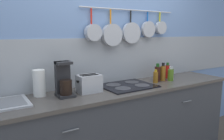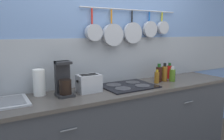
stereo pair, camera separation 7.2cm
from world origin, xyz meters
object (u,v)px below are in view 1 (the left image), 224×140
toaster (89,83)px  bottle_sesame_oil (163,73)px  coffee_maker (64,82)px  bottle_vinegar (171,74)px  bottle_cooking_wine (167,71)px  bottle_dish_soap (157,73)px  paper_towel_roll (39,83)px  bottle_hot_sauce (156,77)px

toaster → bottle_sesame_oil: (0.99, -0.01, 0.01)m
coffee_maker → bottle_sesame_oil: coffee_maker is taller
coffee_maker → bottle_vinegar: size_ratio=1.85×
coffee_maker → bottle_vinegar: (1.33, -0.07, -0.06)m
toaster → bottle_cooking_wine: bearing=3.3°
bottle_dish_soap → bottle_cooking_wine: 0.25m
paper_towel_roll → toaster: 0.47m
bottle_sesame_oil → bottle_cooking_wine: (0.16, 0.08, -0.01)m
coffee_maker → bottle_hot_sauce: bearing=-2.8°
bottle_cooking_wine → toaster: bearing=-176.7°
bottle_dish_soap → bottle_sesame_oil: 0.08m
bottle_hot_sauce → bottle_dish_soap: 0.09m
paper_towel_roll → coffee_maker: bearing=-31.3°
paper_towel_roll → toaster: (0.45, -0.12, -0.04)m
bottle_vinegar → bottle_cooking_wine: bottle_cooking_wine is taller
paper_towel_roll → bottle_hot_sauce: (1.29, -0.17, -0.05)m
bottle_dish_soap → paper_towel_roll: bearing=175.0°
coffee_maker → toaster: bearing=-0.5°
paper_towel_roll → bottle_dish_soap: 1.37m
coffee_maker → toaster: coffee_maker is taller
paper_towel_roll → toaster: bearing=-15.1°
toaster → bottle_hot_sauce: bearing=-3.5°
bottle_hot_sauce → bottle_sesame_oil: size_ratio=0.72×
bottle_cooking_wine → bottle_hot_sauce: bearing=-159.3°
paper_towel_roll → bottle_dish_soap: bearing=-5.0°
toaster → bottle_hot_sauce: toaster is taller
toaster → bottle_vinegar: bearing=-3.4°
paper_towel_roll → bottle_sesame_oil: size_ratio=1.13×
toaster → bottle_dish_soap: bottle_dish_soap is taller
bottle_sesame_oil → bottle_cooking_wine: size_ratio=1.09×
coffee_maker → bottle_vinegar: bearing=-2.9°
bottle_hot_sauce → bottle_vinegar: (0.23, -0.01, 0.01)m
bottle_vinegar → coffee_maker: bearing=177.1°
bottle_vinegar → bottle_cooking_wine: size_ratio=0.87×
toaster → bottle_cooking_wine: size_ratio=1.20×
bottle_sesame_oil → paper_towel_roll: bearing=174.7°
bottle_vinegar → toaster: bearing=176.6°
paper_towel_roll → bottle_cooking_wine: paper_towel_roll is taller
coffee_maker → bottle_cooking_wine: coffee_maker is taller
bottle_sesame_oil → bottle_dish_soap: bearing=170.6°
bottle_vinegar → bottle_cooking_wine: 0.15m
bottle_vinegar → paper_towel_roll: bearing=173.1°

